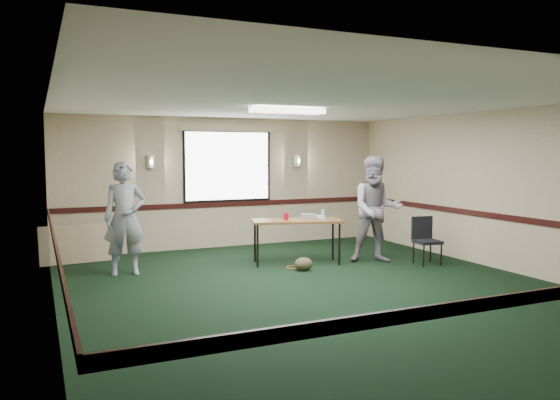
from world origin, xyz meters
name	(u,v)px	position (x,y,z in m)	size (l,w,h in m)	color
ground	(317,289)	(0.00, 0.00, 0.00)	(8.00, 8.00, 0.00)	black
room_shell	(261,175)	(0.00, 2.12, 1.58)	(8.00, 8.02, 8.00)	tan
folding_table	(297,223)	(0.55, 1.80, 0.73)	(1.69, 1.04, 0.79)	brown
projector	(309,216)	(0.80, 1.83, 0.83)	(0.27, 0.22, 0.09)	gray
game_console	(319,217)	(1.03, 1.85, 0.81)	(0.19, 0.15, 0.05)	white
red_cup	(286,217)	(0.35, 1.82, 0.85)	(0.09, 0.09, 0.13)	#A80B14
water_bottle	(323,215)	(0.93, 1.53, 0.88)	(0.06, 0.06, 0.19)	#93CBF1
duffel_bag	(303,264)	(0.39, 1.21, 0.11)	(0.32, 0.24, 0.22)	#413E25
cable_coil	(295,267)	(0.36, 1.48, 0.01)	(0.30, 0.30, 0.01)	#C54918
folded_table	(79,244)	(-3.00, 3.43, 0.35)	(1.35, 0.06, 0.70)	tan
conference_chair	(425,236)	(2.63, 0.85, 0.49)	(0.46, 0.48, 0.84)	black
person_left	(125,218)	(-2.37, 2.14, 0.92)	(0.67, 0.44, 1.84)	#3F518C
person_right	(376,209)	(1.92, 1.34, 0.96)	(0.93, 0.73, 1.92)	#7A8ABF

